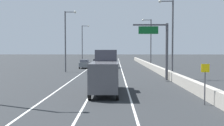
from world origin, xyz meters
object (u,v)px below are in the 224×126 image
at_px(overhead_sign_gantry, 161,44).
at_px(speed_advisory_sign, 205,81).
at_px(car_white_2, 103,60).
at_px(car_gray_0, 85,64).
at_px(box_truck, 105,73).
at_px(car_blue_1, 113,63).
at_px(car_silver_3, 112,61).
at_px(car_black_4, 98,64).
at_px(lamp_post_right_second, 171,34).
at_px(lamp_post_left_mid, 67,37).
at_px(lamp_post_left_far, 83,42).
at_px(lamp_post_right_third, 150,40).

bearing_deg(overhead_sign_gantry, speed_advisory_sign, -88.46).
bearing_deg(speed_advisory_sign, car_white_2, 99.69).
relative_size(car_gray_0, box_truck, 0.55).
distance_m(car_gray_0, car_blue_1, 6.22).
distance_m(car_white_2, car_silver_3, 7.29).
height_order(car_blue_1, car_silver_3, car_silver_3).
bearing_deg(car_silver_3, box_truck, -90.17).
bearing_deg(car_gray_0, box_truck, -80.30).
distance_m(car_blue_1, car_silver_3, 12.56).
bearing_deg(car_black_4, lamp_post_right_second, -57.25).
bearing_deg(lamp_post_left_mid, car_silver_3, 71.50).
height_order(car_silver_3, car_black_4, car_black_4).
bearing_deg(lamp_post_left_mid, lamp_post_left_far, 90.95).
bearing_deg(lamp_post_right_second, car_white_2, 105.44).
height_order(lamp_post_left_far, car_black_4, lamp_post_left_far).
relative_size(overhead_sign_gantry, lamp_post_right_second, 0.68).
xyz_separation_m(car_black_4, box_truck, (2.65, -30.47, 0.78)).
xyz_separation_m(car_silver_3, car_black_4, (-2.79, -17.06, 0.04)).
bearing_deg(box_truck, car_black_4, 94.97).
bearing_deg(lamp_post_right_third, lamp_post_left_mid, -141.33).
relative_size(lamp_post_left_mid, lamp_post_left_far, 1.00).
distance_m(lamp_post_left_far, car_white_2, 7.78).
distance_m(lamp_post_right_second, lamp_post_right_third, 24.08).
relative_size(lamp_post_right_third, car_blue_1, 2.62).
height_order(car_blue_1, car_white_2, car_white_2).
bearing_deg(car_black_4, overhead_sign_gantry, -63.70).
xyz_separation_m(car_blue_1, car_white_2, (-3.08, 19.25, 0.05)).
distance_m(overhead_sign_gantry, lamp_post_left_mid, 19.64).
bearing_deg(car_white_2, car_gray_0, -98.26).
height_order(lamp_post_right_third, lamp_post_left_mid, same).
bearing_deg(car_silver_3, lamp_post_right_third, -50.82).
xyz_separation_m(lamp_post_left_far, car_silver_3, (8.45, -5.07, -5.23)).
relative_size(lamp_post_right_second, car_white_2, 2.71).
distance_m(car_white_2, car_black_4, 23.75).
relative_size(overhead_sign_gantry, lamp_post_left_mid, 0.68).
distance_m(lamp_post_right_third, car_gray_0, 15.79).
distance_m(speed_advisory_sign, lamp_post_left_mid, 33.33).
height_order(lamp_post_left_far, box_truck, lamp_post_left_far).
relative_size(overhead_sign_gantry, car_gray_0, 1.59).
height_order(lamp_post_right_third, car_gray_0, lamp_post_right_third).
relative_size(lamp_post_left_mid, box_truck, 1.29).
relative_size(speed_advisory_sign, car_black_4, 0.67).
bearing_deg(car_white_2, lamp_post_right_third, -56.31).
bearing_deg(car_silver_3, car_blue_1, -89.15).
xyz_separation_m(lamp_post_right_second, lamp_post_right_third, (0.09, 24.08, 0.00)).
height_order(speed_advisory_sign, lamp_post_right_third, lamp_post_right_third).
distance_m(lamp_post_right_third, lamp_post_left_mid, 21.23).
bearing_deg(lamp_post_left_far, car_black_4, -75.66).
bearing_deg(lamp_post_right_second, overhead_sign_gantry, -129.95).
xyz_separation_m(car_white_2, car_silver_3, (2.90, -6.69, -0.03)).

